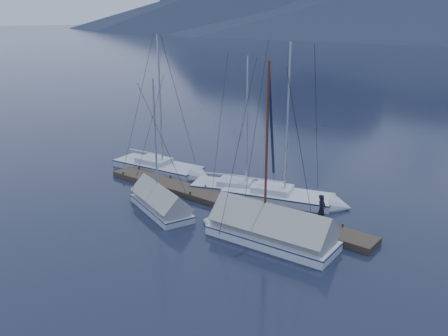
# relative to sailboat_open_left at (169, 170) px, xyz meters

# --- Properties ---
(ground) EXTENTS (1000.00, 1000.00, 0.00)m
(ground) POSITION_rel_sailboat_open_left_xyz_m (6.67, -4.23, -0.18)
(ground) COLOR black
(ground) RESTS_ON ground
(dock) EXTENTS (18.00, 1.50, 0.54)m
(dock) POSITION_rel_sailboat_open_left_xyz_m (6.67, -2.23, -0.07)
(dock) COLOR #382D23
(dock) RESTS_ON ground
(mooring_posts) EXTENTS (15.12, 1.52, 0.35)m
(mooring_posts) POSITION_rel_sailboat_open_left_xyz_m (6.17, -2.23, 0.17)
(mooring_posts) COLOR #382D23
(mooring_posts) RESTS_ON ground
(sailboat_open_left) EXTENTS (7.86, 3.32, 10.15)m
(sailboat_open_left) POSITION_rel_sailboat_open_left_xyz_m (0.00, 0.00, 0.00)
(sailboat_open_left) COLOR #B8BBC5
(sailboat_open_left) RESTS_ON ground
(sailboat_open_mid) EXTENTS (7.06, 4.33, 9.04)m
(sailboat_open_mid) POSITION_rel_sailboat_open_left_xyz_m (6.94, 0.35, -0.02)
(sailboat_open_mid) COLOR #B8BDC6
(sailboat_open_mid) RESTS_ON ground
(sailboat_open_right) EXTENTS (7.83, 4.09, 9.96)m
(sailboat_open_right) POSITION_rel_sailboat_open_left_xyz_m (9.60, 0.58, -0.00)
(sailboat_open_right) COLOR silver
(sailboat_open_right) RESTS_ON ground
(sailboat_covered_near) EXTENTS (7.42, 3.15, 9.48)m
(sailboat_covered_near) POSITION_rel_sailboat_open_left_xyz_m (10.88, -4.61, 0.29)
(sailboat_covered_near) COLOR white
(sailboat_covered_near) RESTS_ON ground
(sailboat_covered_far) EXTENTS (5.96, 3.55, 8.02)m
(sailboat_covered_far) POSITION_rel_sailboat_open_left_xyz_m (4.14, -5.06, 0.21)
(sailboat_covered_far) COLOR silver
(sailboat_covered_far) RESTS_ON ground
(person) EXTENTS (0.38, 0.57, 1.55)m
(person) POSITION_rel_sailboat_open_left_xyz_m (12.62, -1.86, 0.94)
(person) COLOR black
(person) RESTS_ON dock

